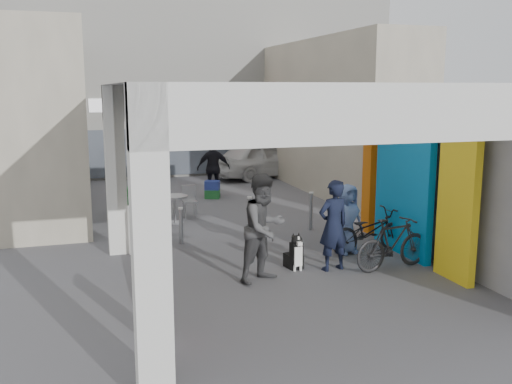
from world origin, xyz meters
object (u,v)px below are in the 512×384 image
object	(u,v)px
border_collie	(295,254)
bicycle_rear	(393,244)
produce_stand	(141,206)
man_crates	(214,168)
man_back_turned	(264,228)
man_elderly	(347,219)
cafe_set	(169,209)
man_with_dog	(333,225)
bicycle_front	(369,231)
white_van	(262,159)

from	to	relation	value
border_collie	bicycle_rear	bearing A→B (deg)	-26.64
border_collie	produce_stand	bearing A→B (deg)	104.58
man_crates	produce_stand	bearing A→B (deg)	47.75
man_back_turned	bicycle_rear	xyz separation A→B (m)	(2.56, -0.10, -0.47)
produce_stand	man_elderly	bearing A→B (deg)	-42.66
cafe_set	man_crates	size ratio (longest dim) A/B	0.79
border_collie	cafe_set	bearing A→B (deg)	100.43
man_crates	man_with_dog	bearing A→B (deg)	97.07
man_back_turned	bicycle_front	distance (m)	2.91
produce_stand	man_with_dog	xyz separation A→B (m)	(3.04, -5.62, 0.55)
produce_stand	border_collie	xyz separation A→B (m)	(2.37, -5.37, -0.03)
bicycle_rear	man_with_dog	bearing A→B (deg)	65.34
border_collie	bicycle_rear	size ratio (longest dim) A/B	0.43
cafe_set	produce_stand	world-z (taller)	cafe_set
cafe_set	bicycle_front	size ratio (longest dim) A/B	0.80
bicycle_front	cafe_set	bearing A→B (deg)	35.40
cafe_set	bicycle_front	xyz separation A→B (m)	(3.59, -4.16, 0.16)
cafe_set	border_collie	distance (m)	5.05
cafe_set	produce_stand	distance (m)	0.91
border_collie	bicycle_rear	distance (m)	1.88
man_elderly	bicycle_front	distance (m)	0.54
cafe_set	white_van	world-z (taller)	white_van
cafe_set	man_elderly	size ratio (longest dim) A/B	0.96
bicycle_front	white_van	size ratio (longest dim) A/B	0.43
border_collie	bicycle_rear	xyz separation A→B (m)	(1.78, -0.56, 0.22)
man_elderly	bicycle_rear	distance (m)	1.32
man_elderly	white_van	distance (m)	10.48
produce_stand	man_elderly	world-z (taller)	man_elderly
man_with_dog	bicycle_front	world-z (taller)	man_with_dog
man_back_turned	bicycle_front	bearing A→B (deg)	-4.62
cafe_set	man_with_dog	world-z (taller)	man_with_dog
man_elderly	bicycle_rear	world-z (taller)	man_elderly
cafe_set	man_with_dog	distance (m)	5.57
border_collie	man_with_dog	size ratio (longest dim) A/B	0.42
border_collie	man_with_dog	world-z (taller)	man_with_dog
man_crates	white_van	size ratio (longest dim) A/B	0.44
man_crates	bicycle_rear	world-z (taller)	man_crates
man_crates	white_van	xyz separation A→B (m)	(2.69, 3.21, -0.20)
border_collie	man_with_dog	xyz separation A→B (m)	(0.67, -0.25, 0.59)
cafe_set	man_crates	world-z (taller)	man_crates
cafe_set	man_with_dog	bearing A→B (deg)	-64.66
cafe_set	border_collie	bearing A→B (deg)	-70.28
produce_stand	man_elderly	xyz separation A→B (m)	(3.80, -4.67, 0.42)
produce_stand	bicycle_rear	size ratio (longest dim) A/B	0.73
bicycle_rear	man_crates	bearing A→B (deg)	1.14
man_with_dog	man_elderly	size ratio (longest dim) A/B	1.18
border_collie	man_elderly	distance (m)	1.65
man_back_turned	man_elderly	xyz separation A→B (m)	(2.20, 1.15, -0.24)
produce_stand	white_van	bearing A→B (deg)	55.45
bicycle_front	bicycle_rear	world-z (taller)	bicycle_rear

